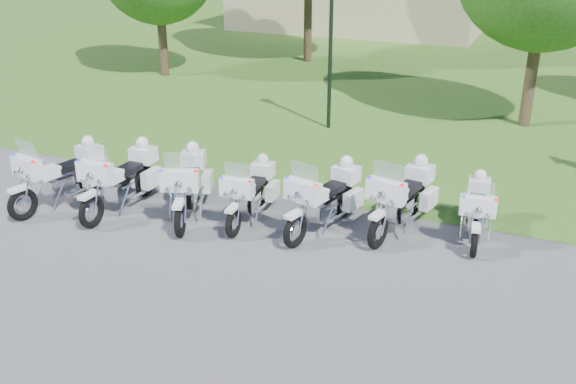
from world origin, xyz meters
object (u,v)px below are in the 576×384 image
at_px(motorcycle_4, 325,197).
at_px(lamp_post, 331,20).
at_px(motorcycle_6, 477,209).
at_px(motorcycle_1, 122,178).
at_px(motorcycle_2, 188,184).
at_px(motorcycle_3, 251,191).
at_px(motorcycle_0, 62,174).
at_px(motorcycle_5, 403,197).

distance_m(motorcycle_4, lamp_post, 7.54).
xyz_separation_m(motorcycle_4, motorcycle_6, (2.94, 0.87, -0.10)).
height_order(motorcycle_1, lamp_post, lamp_post).
relative_size(motorcycle_2, motorcycle_6, 1.12).
bearing_deg(lamp_post, motorcycle_1, -106.06).
xyz_separation_m(motorcycle_1, motorcycle_3, (2.86, 0.62, -0.09)).
relative_size(motorcycle_0, motorcycle_6, 1.16).
bearing_deg(motorcycle_0, motorcycle_3, -155.60).
bearing_deg(motorcycle_0, motorcycle_4, -157.41).
relative_size(motorcycle_2, motorcycle_5, 0.96).
xyz_separation_m(motorcycle_2, motorcycle_5, (4.44, 1.14, -0.00)).
relative_size(motorcycle_0, motorcycle_2, 1.04).
distance_m(motorcycle_3, motorcycle_6, 4.68).
relative_size(motorcycle_5, motorcycle_6, 1.16).
distance_m(motorcycle_0, motorcycle_2, 2.97).
bearing_deg(motorcycle_1, motorcycle_5, -165.44).
relative_size(motorcycle_1, motorcycle_2, 1.06).
xyz_separation_m(motorcycle_1, motorcycle_6, (7.43, 1.66, -0.12)).
height_order(motorcycle_0, motorcycle_1, motorcycle_1).
bearing_deg(motorcycle_1, motorcycle_2, -168.55).
bearing_deg(motorcycle_6, lamp_post, -54.51).
distance_m(motorcycle_6, lamp_post, 8.29).
height_order(motorcycle_0, motorcycle_5, motorcycle_5).
distance_m(motorcycle_4, motorcycle_5, 1.60).
distance_m(motorcycle_0, motorcycle_5, 7.55).
bearing_deg(motorcycle_3, motorcycle_0, 9.05).
xyz_separation_m(motorcycle_0, motorcycle_6, (8.82, 1.99, -0.11)).
distance_m(motorcycle_0, motorcycle_1, 1.43).
distance_m(motorcycle_1, motorcycle_5, 6.12).
bearing_deg(motorcycle_2, motorcycle_6, 171.71).
relative_size(motorcycle_2, motorcycle_4, 0.98).
distance_m(motorcycle_2, motorcycle_3, 1.39).
relative_size(motorcycle_0, motorcycle_4, 1.02).
height_order(motorcycle_1, motorcycle_4, motorcycle_1).
height_order(motorcycle_6, lamp_post, lamp_post).
height_order(motorcycle_1, motorcycle_6, motorcycle_1).
bearing_deg(motorcycle_4, motorcycle_0, 24.41).
xyz_separation_m(motorcycle_6, lamp_post, (-5.27, 5.82, 2.68)).
bearing_deg(motorcycle_6, motorcycle_4, 9.80).
height_order(motorcycle_1, motorcycle_3, motorcycle_1).
bearing_deg(lamp_post, motorcycle_4, -70.79).
bearing_deg(motorcycle_5, motorcycle_1, 25.02).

